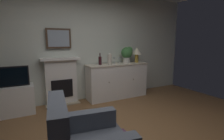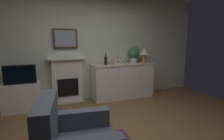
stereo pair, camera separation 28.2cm
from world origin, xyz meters
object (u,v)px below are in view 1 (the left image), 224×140
Objects in this scene: tv_cabinet at (14,100)px; tv_set at (12,77)px; sideboard_cabinet at (117,81)px; wine_glass_left at (114,59)px; wine_bottle at (100,60)px; wine_glass_center at (119,59)px; table_lamp at (137,52)px; fireplace_unit at (61,81)px; framed_picture at (59,38)px; potted_plant_small at (127,53)px; vase_decorative at (110,59)px.

tv_cabinet is 1.21× the size of tv_set.
sideboard_cabinet is 9.85× the size of wine_glass_left.
sideboard_cabinet is at bearing -0.65° from wine_bottle.
wine_bottle is 1.76× the size of wine_glass_left.
table_lamp is at bearing 5.49° from wine_glass_center.
fireplace_unit is at bearing 172.56° from wine_glass_left.
wine_glass_left is at bearing -9.37° from framed_picture.
wine_glass_left is at bearing 151.22° from wine_glass_center.
framed_picture reaches higher than wine_bottle.
framed_picture is at bearing 168.99° from wine_glass_center.
potted_plant_small is (-0.28, 0.05, -0.02)m from table_lamp.
framed_picture is 0.89× the size of tv_set.
framed_picture is 0.73× the size of tv_cabinet.
wine_bottle is at bearing -13.29° from framed_picture.
fireplace_unit is 1.41m from wine_glass_left.
sideboard_cabinet is at bearing -172.14° from potted_plant_small.
wine_bottle is at bearing 179.71° from table_lamp.
table_lamp is 1.10m from wine_bottle.
wine_glass_left is at bearing 19.06° from vase_decorative.
sideboard_cabinet is 0.78m from potted_plant_small.
vase_decorative is at bearing -1.75° from tv_cabinet.
vase_decorative is 0.65× the size of potted_plant_small.
table_lamp is at bearing 0.16° from tv_set.
sideboard_cabinet is 2.62× the size of tv_set.
tv_cabinet is at bearing 179.71° from table_lamp.
wine_glass_left is (-0.69, 0.01, -0.16)m from table_lamp.
table_lamp is at bearing -0.43° from wine_glass_left.
fireplace_unit is at bearing 175.63° from potted_plant_small.
tv_set is at bearing -178.86° from potted_plant_small.
framed_picture reaches higher than fireplace_unit.
table_lamp is 0.53× the size of tv_cabinet.
wine_glass_left is at bearing -0.04° from wine_bottle.
wine_bottle is 1.76× the size of wine_glass_center.
framed_picture reaches higher than wine_glass_center.
vase_decorative is (-0.27, 0.01, 0.02)m from wine_glass_center.
vase_decorative reaches higher than tv_cabinet.
sideboard_cabinet is 2.40m from tv_set.
sideboard_cabinet is (1.40, -0.22, -1.08)m from framed_picture.
vase_decorative is at bearing 178.87° from wine_glass_center.
vase_decorative is at bearing -160.94° from wine_glass_left.
wine_glass_left reaches higher than tv_cabinet.
potted_plant_small reaches higher than fireplace_unit.
fireplace_unit reaches higher than sideboard_cabinet.
potted_plant_small is at bearing 5.63° from wine_glass_left.
table_lamp is 0.65× the size of tv_set.
tv_set is (-0.00, -0.02, 0.49)m from tv_cabinet.
wine_bottle is at bearing -0.29° from tv_cabinet.
wine_bottle reaches higher than sideboard_cabinet.
wine_bottle is at bearing 0.41° from tv_set.
vase_decorative reaches higher than fireplace_unit.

